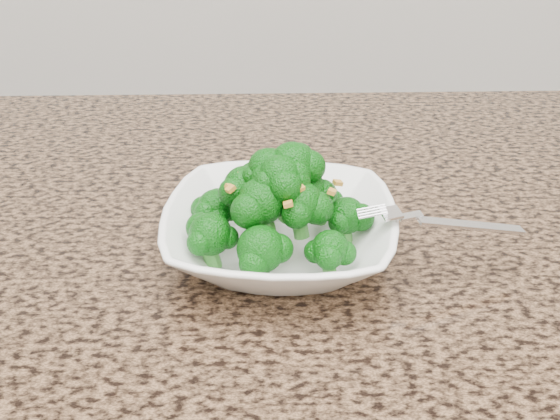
{
  "coord_description": "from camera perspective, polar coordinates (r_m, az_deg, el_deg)",
  "views": [
    {
      "loc": [
        0.07,
        -0.15,
        1.25
      ],
      "look_at": [
        0.09,
        0.39,
        0.95
      ],
      "focal_mm": 45.0,
      "sensor_mm": 36.0,
      "label": 1
    }
  ],
  "objects": [
    {
      "name": "granite_counter",
      "position": [
        0.59,
        -8.57,
        -9.86
      ],
      "size": [
        1.64,
        1.04,
        0.03
      ],
      "primitive_type": "cube",
      "color": "brown",
      "rests_on": "cabinet"
    },
    {
      "name": "bowl",
      "position": [
        0.63,
        0.0,
        -1.95
      ],
      "size": [
        0.22,
        0.22,
        0.05
      ],
      "primitive_type": "imported",
      "rotation": [
        0.0,
        0.0,
        -0.09
      ],
      "color": "white",
      "rests_on": "granite_counter"
    },
    {
      "name": "broccoli_pile",
      "position": [
        0.6,
        0.0,
        3.18
      ],
      "size": [
        0.18,
        0.18,
        0.07
      ],
      "primitive_type": null,
      "color": "#0A5D0B",
      "rests_on": "bowl"
    },
    {
      "name": "garlic_topping",
      "position": [
        0.58,
        0.0,
        6.73
      ],
      "size": [
        0.11,
        0.11,
        0.01
      ],
      "primitive_type": null,
      "color": "gold",
      "rests_on": "broccoli_pile"
    },
    {
      "name": "fork",
      "position": [
        0.6,
        10.9,
        -0.5
      ],
      "size": [
        0.17,
        0.05,
        0.01
      ],
      "primitive_type": null,
      "rotation": [
        0.0,
        0.0,
        0.16
      ],
      "color": "silver",
      "rests_on": "bowl"
    }
  ]
}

